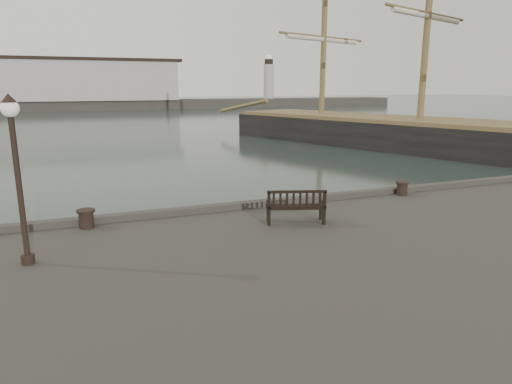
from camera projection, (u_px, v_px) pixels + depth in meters
ground at (290, 250)px, 14.46m from camera, size 400.00×400.00×0.00m
breakwater at (81, 89)px, 95.33m from camera, size 140.00×9.50×12.20m
bench at (296, 212)px, 11.91m from camera, size 1.62×0.98×0.88m
bollard_left at (86, 219)px, 11.49m from camera, size 0.48×0.48×0.48m
bollard_right at (402, 188)px, 14.94m from camera, size 0.46×0.46×0.45m
lamp_post at (16, 158)px, 8.73m from camera, size 0.34×0.34×3.37m
tall_ship_main at (418, 141)px, 36.86m from camera, size 19.72×36.54×27.25m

